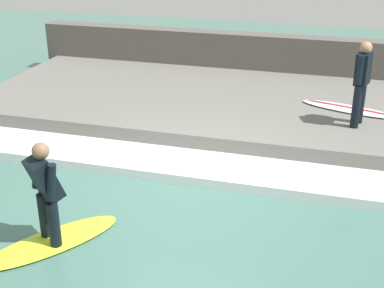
% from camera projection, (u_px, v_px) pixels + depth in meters
% --- Properties ---
extents(ground_plane, '(28.00, 28.00, 0.00)m').
position_uv_depth(ground_plane, '(186.00, 193.00, 8.32)').
color(ground_plane, '#426B60').
extents(concrete_ledge, '(4.40, 10.68, 0.42)m').
position_uv_depth(concrete_ledge, '(233.00, 108.00, 11.31)').
color(concrete_ledge, '#66635E').
rests_on(concrete_ledge, ground_plane).
extents(back_wall, '(0.50, 11.21, 1.27)m').
position_uv_depth(back_wall, '(254.00, 59.00, 13.30)').
color(back_wall, '#544F49').
rests_on(back_wall, ground_plane).
extents(wave_foam_crest, '(1.05, 10.15, 0.17)m').
position_uv_depth(wave_foam_crest, '(199.00, 168.00, 8.96)').
color(wave_foam_crest, white).
rests_on(wave_foam_crest, ground_plane).
extents(surfboard_riding, '(1.92, 1.60, 0.06)m').
position_uv_depth(surfboard_riding, '(52.00, 242.00, 7.06)').
color(surfboard_riding, '#BFE02D').
rests_on(surfboard_riding, ground_plane).
extents(surfer_riding, '(0.53, 0.53, 1.39)m').
position_uv_depth(surfer_riding, '(45.00, 188.00, 6.73)').
color(surfer_riding, black).
rests_on(surfer_riding, surfboard_riding).
extents(surfer_waiting_near, '(0.51, 0.31, 1.54)m').
position_uv_depth(surfer_waiting_near, '(362.00, 79.00, 9.48)').
color(surfer_waiting_near, black).
rests_on(surfer_waiting_near, concrete_ledge).
extents(surfboard_waiting_near, '(1.00, 1.99, 0.07)m').
position_uv_depth(surfboard_waiting_near, '(350.00, 109.00, 10.52)').
color(surfboard_waiting_near, silver).
rests_on(surfboard_waiting_near, concrete_ledge).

